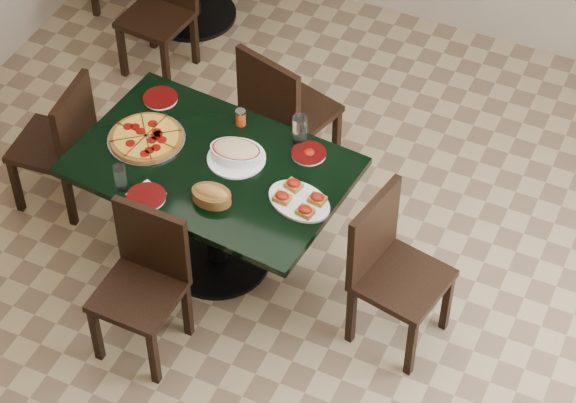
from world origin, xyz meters
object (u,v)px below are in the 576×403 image
at_px(main_table, 213,188).
at_px(chair_left, 62,140).
at_px(back_chair_near, 162,3).
at_px(pepperoni_pizza, 146,138).
at_px(bruschetta_platter, 299,199).
at_px(lasagna_casserole, 236,153).
at_px(bread_basket, 212,195).
at_px(chair_far, 282,109).
at_px(chair_right, 389,264).
at_px(chair_near, 145,275).

xyz_separation_m(main_table, chair_left, (-0.99, 0.06, -0.09)).
bearing_deg(back_chair_near, pepperoni_pizza, -58.18).
bearing_deg(chair_left, bruschetta_platter, 79.44).
bearing_deg(lasagna_casserole, bruschetta_platter, -27.93).
relative_size(chair_left, bread_basket, 4.06).
xyz_separation_m(lasagna_casserole, bruschetta_platter, (0.42, -0.15, -0.02)).
xyz_separation_m(main_table, chair_far, (0.04, 0.77, -0.04)).
xyz_separation_m(chair_right, back_chair_near, (-2.13, 1.47, -0.02)).
height_order(chair_far, chair_left, chair_far).
bearing_deg(bruschetta_platter, pepperoni_pizza, -167.93).
relative_size(chair_far, lasagna_casserole, 3.09).
xyz_separation_m(chair_far, pepperoni_pizza, (-0.43, -0.75, 0.24)).
bearing_deg(chair_near, chair_right, 28.26).
relative_size(chair_near, lasagna_casserole, 2.81).
relative_size(chair_near, chair_right, 0.95).
bearing_deg(chair_far, back_chair_near, -13.49).
distance_m(main_table, pepperoni_pizza, 0.44).
bearing_deg(back_chair_near, bruschetta_platter, -37.50).
height_order(chair_far, back_chair_near, chair_far).
bearing_deg(lasagna_casserole, chair_left, 172.35).
bearing_deg(bread_basket, chair_right, 9.54).
bearing_deg(chair_left, chair_near, 48.10).
bearing_deg(chair_near, bread_basket, 63.09).
height_order(chair_left, back_chair_near, chair_left).
bearing_deg(main_table, chair_right, 2.57).
distance_m(chair_left, lasagna_casserole, 1.14).
distance_m(chair_far, back_chair_near, 1.33).
bearing_deg(bruschetta_platter, bread_basket, -140.02).
height_order(chair_far, bread_basket, chair_far).
relative_size(chair_far, pepperoni_pizza, 2.28).
height_order(chair_right, lasagna_casserole, chair_right).
relative_size(main_table, chair_right, 1.64).
bearing_deg(bread_basket, pepperoni_pizza, 151.94).
bearing_deg(pepperoni_pizza, chair_far, 60.09).
distance_m(chair_near, pepperoni_pizza, 0.76).
distance_m(chair_left, back_chair_near, 1.37).
height_order(lasagna_casserole, bread_basket, same).
bearing_deg(lasagna_casserole, back_chair_near, 123.48).
distance_m(back_chair_near, lasagna_casserole, 1.84).
bearing_deg(pepperoni_pizza, chair_right, -2.38).
distance_m(back_chair_near, bread_basket, 2.09).
relative_size(pepperoni_pizza, bread_basket, 1.95).
distance_m(chair_near, bread_basket, 0.53).
relative_size(bread_basket, bruschetta_platter, 0.53).
relative_size(chair_left, lasagna_casserole, 2.82).
xyz_separation_m(chair_left, bruschetta_platter, (1.52, -0.12, 0.29)).
bearing_deg(pepperoni_pizza, lasagna_casserole, 8.03).
height_order(chair_near, back_chair_near, back_chair_near).
xyz_separation_m(chair_left, pepperoni_pizza, (0.60, -0.05, 0.29)).
relative_size(main_table, back_chair_near, 1.72).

